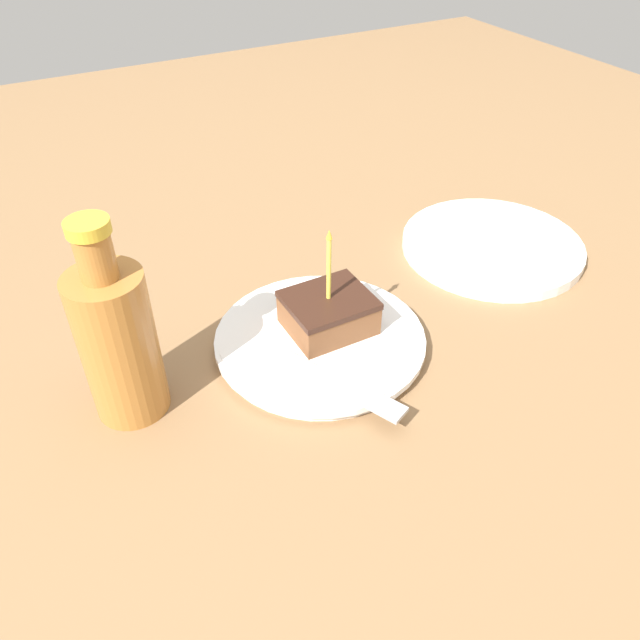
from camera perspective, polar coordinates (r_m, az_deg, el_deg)
The scene contains 6 objects.
ground_plane at distance 0.74m, azimuth -0.72°, elevation -4.57°, with size 2.40×2.40×0.04m.
plate at distance 0.73m, azimuth -0.00°, elevation -1.85°, with size 0.25×0.25×0.02m.
cake_slice at distance 0.73m, azimuth 0.77°, elevation 0.73°, with size 0.08×0.10×0.13m.
fork at distance 0.67m, azimuth 1.83°, elevation -5.80°, with size 0.17×0.09×0.00m.
bottle at distance 0.64m, azimuth -18.01°, elevation -1.75°, with size 0.08×0.08×0.22m.
side_plate at distance 0.94m, azimuth 15.44°, elevation 6.58°, with size 0.26×0.26×0.02m.
Camera 1 is at (-0.48, 0.25, 0.49)m, focal length 35.00 mm.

